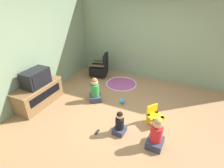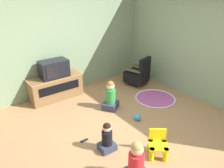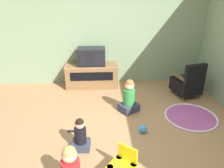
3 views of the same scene
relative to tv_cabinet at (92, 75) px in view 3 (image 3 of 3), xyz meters
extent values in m
plane|color=#9E754C|center=(0.56, -2.24, -0.30)|extent=(30.00, 30.00, 0.00)
cube|color=gray|center=(0.24, 0.33, 1.13)|extent=(5.36, 0.12, 2.88)
cube|color=brown|center=(0.00, 0.00, -0.01)|extent=(1.28, 0.49, 0.58)
cube|color=#A97C50|center=(0.00, 0.00, 0.27)|extent=(1.31, 0.50, 0.02)
cube|color=black|center=(0.00, -0.25, 0.06)|extent=(1.02, 0.01, 0.21)
cube|color=black|center=(0.00, -0.02, 0.49)|extent=(0.67, 0.39, 0.42)
cube|color=black|center=(0.00, -0.23, 0.49)|extent=(0.55, 0.02, 0.33)
cylinder|color=brown|center=(2.33, -0.32, -0.25)|extent=(0.04, 0.04, 0.10)
cylinder|color=brown|center=(1.90, -0.44, -0.25)|extent=(0.04, 0.04, 0.10)
cylinder|color=brown|center=(2.46, -0.79, -0.25)|extent=(0.04, 0.04, 0.10)
cylinder|color=brown|center=(2.04, -0.91, -0.25)|extent=(0.04, 0.04, 0.10)
cube|color=black|center=(2.18, -0.62, -0.06)|extent=(0.66, 0.70, 0.30)
cube|color=black|center=(2.25, -0.85, 0.31)|extent=(0.51, 0.23, 0.44)
cube|color=brown|center=(2.40, -0.55, 0.19)|extent=(0.20, 0.49, 0.05)
cube|color=brown|center=(1.96, -0.68, 0.19)|extent=(0.20, 0.49, 0.05)
cylinder|color=yellow|center=(0.45, -2.83, -0.19)|extent=(0.09, 0.09, 0.23)
cube|color=yellow|center=(0.47, -2.98, -0.09)|extent=(0.43, 0.43, 0.04)
cube|color=yellow|center=(0.56, -2.88, 0.03)|extent=(0.24, 0.20, 0.21)
cylinder|color=#A54C8C|center=(1.97, -1.56, -0.30)|extent=(1.02, 1.02, 0.01)
torus|color=silver|center=(1.97, -1.56, -0.29)|extent=(1.02, 1.02, 0.04)
cube|color=#33384C|center=(-0.11, -2.35, -0.24)|extent=(0.29, 0.26, 0.12)
cylinder|color=black|center=(-0.11, -2.35, -0.05)|extent=(0.18, 0.18, 0.26)
sphere|color=#D8AD8C|center=(-0.11, -2.35, 0.15)|extent=(0.15, 0.15, 0.15)
sphere|color=black|center=(-0.11, -2.35, 0.18)|extent=(0.14, 0.14, 0.14)
sphere|color=#D8AD8C|center=(-0.16, -3.12, 0.26)|extent=(0.19, 0.19, 0.19)
sphere|color=tan|center=(-0.16, -3.12, 0.30)|extent=(0.17, 0.17, 0.17)
cube|color=#33384C|center=(0.78, -1.25, -0.23)|extent=(0.46, 0.45, 0.15)
cylinder|color=#2D8C3F|center=(0.78, -1.25, 0.02)|extent=(0.23, 0.23, 0.33)
sphere|color=beige|center=(0.78, -1.25, 0.27)|extent=(0.19, 0.19, 0.19)
sphere|color=olive|center=(0.78, -1.25, 0.30)|extent=(0.17, 0.17, 0.17)
sphere|color=#3399E5|center=(0.94, -1.99, -0.23)|extent=(0.14, 0.14, 0.14)
cube|color=black|center=(-0.32, -1.91, -0.29)|extent=(0.15, 0.05, 0.02)
camera|label=1|loc=(-2.77, -3.38, 2.43)|focal=28.00mm
camera|label=2|loc=(-1.86, -4.80, 2.32)|focal=35.00mm
camera|label=3|loc=(0.23, -5.10, 2.05)|focal=35.00mm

